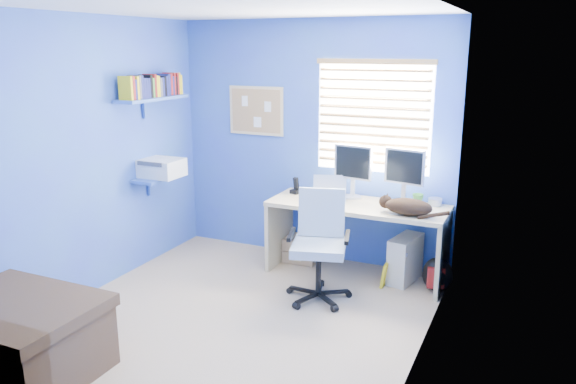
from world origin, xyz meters
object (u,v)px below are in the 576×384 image
at_px(office_chair, 319,259).
at_px(laptop, 329,190).
at_px(cat, 408,207).
at_px(tower_pc, 405,259).
at_px(desk, 356,240).

bearing_deg(office_chair, laptop, 102.87).
relative_size(cat, tower_pc, 0.96).
bearing_deg(laptop, tower_pc, -14.34).
height_order(desk, cat, cat).
bearing_deg(laptop, cat, -30.44).
height_order(desk, office_chair, office_chair).
bearing_deg(cat, office_chair, -135.63).
distance_m(tower_pc, office_chair, 0.94).
xyz_separation_m(desk, laptop, (-0.29, -0.00, 0.48)).
xyz_separation_m(desk, tower_pc, (0.48, 0.06, -0.14)).
bearing_deg(tower_pc, laptop, -164.25).
relative_size(desk, office_chair, 1.77).
xyz_separation_m(laptop, tower_pc, (0.77, 0.06, -0.62)).
distance_m(desk, office_chair, 0.64).
distance_m(laptop, cat, 0.84).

